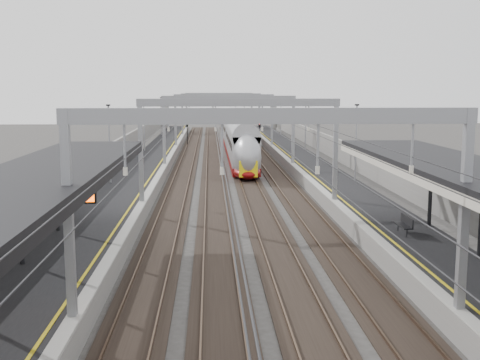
{
  "coord_description": "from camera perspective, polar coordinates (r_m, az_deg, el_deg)",
  "views": [
    {
      "loc": [
        -1.88,
        -16.58,
        8.15
      ],
      "look_at": [
        0.0,
        20.61,
        2.56
      ],
      "focal_mm": 45.0,
      "sensor_mm": 36.0,
      "label": 1
    }
  ],
  "objects": [
    {
      "name": "platform_right",
      "position": [
        62.84,
        6.18,
        1.5
      ],
      "size": [
        4.0,
        120.0,
        1.0
      ],
      "primitive_type": "cube",
      "color": "black",
      "rests_on": "ground"
    },
    {
      "name": "signal_red_near",
      "position": [
        86.3,
        0.49,
        4.73
      ],
      "size": [
        0.32,
        0.32,
        3.48
      ],
      "color": "black",
      "rests_on": "ground"
    },
    {
      "name": "train",
      "position": [
        74.72,
        -0.29,
        3.84
      ],
      "size": [
        2.61,
        47.64,
        4.14
      ],
      "color": "maroon",
      "rests_on": "ground"
    },
    {
      "name": "overhead_line",
      "position": [
        68.25,
        -1.33,
        6.85
      ],
      "size": [
        13.0,
        140.0,
        6.6
      ],
      "color": "gray",
      "rests_on": "platform_left"
    },
    {
      "name": "wall_left",
      "position": [
        62.62,
        -11.45,
        2.37
      ],
      "size": [
        0.3,
        120.0,
        3.2
      ],
      "primitive_type": "cube",
      "color": "gray",
      "rests_on": "ground"
    },
    {
      "name": "signal_red_far",
      "position": [
        87.93,
        1.87,
        4.8
      ],
      "size": [
        0.32,
        0.32,
        3.48
      ],
      "color": "black",
      "rests_on": "ground"
    },
    {
      "name": "overbridge",
      "position": [
        116.63,
        -1.99,
        7.14
      ],
      "size": [
        22.0,
        2.2,
        6.9
      ],
      "color": "gray",
      "rests_on": "ground"
    },
    {
      "name": "wall_right",
      "position": [
        63.29,
        9.06,
        2.49
      ],
      "size": [
        0.3,
        120.0,
        3.2
      ],
      "primitive_type": "cube",
      "color": "gray",
      "rests_on": "ground"
    },
    {
      "name": "platform_left",
      "position": [
        62.35,
        -8.51,
        1.4
      ],
      "size": [
        4.0,
        120.0,
        1.0
      ],
      "primitive_type": "cube",
      "color": "black",
      "rests_on": "ground"
    },
    {
      "name": "tracks",
      "position": [
        62.14,
        -1.14,
        1.05
      ],
      "size": [
        11.4,
        140.0,
        0.2
      ],
      "color": "black",
      "rests_on": "ground"
    },
    {
      "name": "signal_green",
      "position": [
        89.78,
        -5.03,
        4.84
      ],
      "size": [
        0.32,
        0.32,
        3.48
      ],
      "color": "black",
      "rests_on": "ground"
    },
    {
      "name": "canopy_left",
      "position": [
        20.74,
        -20.08,
        -0.47
      ],
      "size": [
        4.4,
        30.0,
        4.24
      ],
      "color": "black",
      "rests_on": "platform_left"
    },
    {
      "name": "bench",
      "position": [
        31.24,
        15.36,
        -3.96
      ],
      "size": [
        0.47,
        1.77,
        0.91
      ],
      "color": "black",
      "rests_on": "platform_right"
    }
  ]
}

